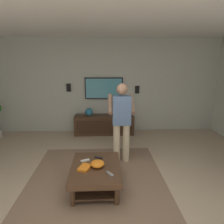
% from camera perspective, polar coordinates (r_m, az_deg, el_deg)
% --- Properties ---
extents(ground_plane, '(8.15, 8.15, 0.00)m').
position_cam_1_polar(ground_plane, '(3.13, -2.75, -26.09)').
color(ground_plane, tan).
extents(wall_back_tv, '(0.10, 6.99, 2.72)m').
position_cam_1_polar(wall_back_tv, '(5.78, -2.78, 7.61)').
color(wall_back_tv, '#B2B7AD').
rests_on(wall_back_tv, ground).
extents(area_rug, '(2.57, 2.40, 0.01)m').
position_cam_1_polar(area_rug, '(3.66, -4.53, -19.29)').
color(area_rug, '#7A604C').
rests_on(area_rug, ground).
extents(coffee_table, '(1.00, 0.80, 0.40)m').
position_cam_1_polar(coffee_table, '(3.34, -4.76, -17.05)').
color(coffee_table, '#422B1C').
rests_on(coffee_table, ground).
extents(media_console, '(0.45, 1.70, 0.55)m').
position_cam_1_polar(media_console, '(5.68, -2.28, -3.70)').
color(media_console, '#422B1C').
rests_on(media_console, ground).
extents(tv, '(0.05, 1.10, 0.62)m').
position_cam_1_polar(tv, '(5.69, -2.39, 6.96)').
color(tv, black).
extents(person_standing, '(0.53, 0.54, 1.64)m').
position_cam_1_polar(person_standing, '(3.93, 2.83, -1.92)').
color(person_standing, '#C6B793').
rests_on(person_standing, ground).
extents(bowl, '(0.23, 0.23, 0.10)m').
position_cam_1_polar(bowl, '(3.24, -4.27, -14.91)').
color(bowl, orange).
rests_on(bowl, coffee_table).
extents(remote_white, '(0.10, 0.16, 0.02)m').
position_cam_1_polar(remote_white, '(3.44, -7.91, -13.89)').
color(remote_white, white).
rests_on(remote_white, coffee_table).
extents(remote_black, '(0.10, 0.15, 0.02)m').
position_cam_1_polar(remote_black, '(3.51, -3.96, -13.17)').
color(remote_black, black).
rests_on(remote_black, coffee_table).
extents(remote_grey, '(0.15, 0.12, 0.02)m').
position_cam_1_polar(remote_grey, '(3.05, -0.63, -17.71)').
color(remote_grey, slate).
rests_on(remote_grey, coffee_table).
extents(book, '(0.26, 0.23, 0.04)m').
position_cam_1_polar(book, '(3.22, -8.01, -15.85)').
color(book, orange).
rests_on(book, coffee_table).
extents(vase_round, '(0.22, 0.22, 0.22)m').
position_cam_1_polar(vase_round, '(5.59, -6.78, 0.02)').
color(vase_round, teal).
rests_on(vase_round, media_console).
extents(wall_speaker_left, '(0.06, 0.12, 0.22)m').
position_cam_1_polar(wall_speaker_left, '(5.79, 7.39, 6.52)').
color(wall_speaker_left, black).
extents(wall_speaker_right, '(0.06, 0.12, 0.22)m').
position_cam_1_polar(wall_speaker_right, '(5.79, -12.59, 6.97)').
color(wall_speaker_right, black).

